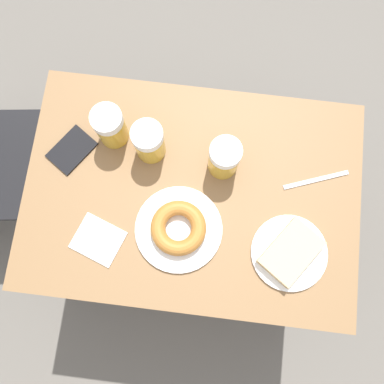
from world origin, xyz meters
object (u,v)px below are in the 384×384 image
beer_mug_right (110,126)px  plate_with_donut (179,228)px  beer_mug_center (224,158)px  passport_near_edge (72,150)px  plate_with_cake (290,252)px  napkin_folded (98,240)px  beer_mug_left (149,142)px  fork (316,180)px

beer_mug_right → plate_with_donut: bearing=-138.7°
beer_mug_center → passport_near_edge: beer_mug_center is taller
plate_with_cake → plate_with_donut: plate_with_donut is taller
napkin_folded → passport_near_edge: (0.24, 0.12, 0.00)m
napkin_folded → beer_mug_left: bearing=-21.5°
plate_with_donut → napkin_folded: (-0.05, 0.21, -0.02)m
passport_near_edge → napkin_folded: bearing=-154.2°
plate_with_donut → fork: size_ratio=1.31×
beer_mug_right → napkin_folded: beer_mug_right is taller
beer_mug_right → plate_with_cake: bearing=-117.8°
fork → napkin_folded: bearing=112.5°
beer_mug_left → passport_near_edge: (-0.03, 0.22, -0.07)m
plate_with_cake → passport_near_edge: size_ratio=1.34×
plate_with_donut → napkin_folded: plate_with_donut is taller
beer_mug_right → fork: bearing=-96.2°
beer_mug_left → beer_mug_center: same height
plate_with_donut → beer_mug_left: 0.25m
beer_mug_left → passport_near_edge: beer_mug_left is taller
plate_with_cake → napkin_folded: plate_with_cake is taller
plate_with_donut → fork: 0.41m
plate_with_donut → fork: bearing=-63.1°
plate_with_donut → passport_near_edge: size_ratio=1.55×
plate_with_donut → fork: (0.18, -0.36, -0.02)m
plate_with_cake → passport_near_edge: (0.22, 0.63, -0.01)m
plate_with_cake → passport_near_edge: plate_with_cake is taller
fork → beer_mug_left: bearing=86.1°
passport_near_edge → beer_mug_left: bearing=-82.7°
plate_with_cake → plate_with_donut: size_ratio=0.87×
beer_mug_left → beer_mug_right: same height
plate_with_cake → fork: plate_with_cake is taller
plate_with_cake → beer_mug_left: size_ratio=1.51×
beer_mug_left → plate_with_donut: bearing=-153.8°
beer_mug_right → napkin_folded: bearing=-179.3°
beer_mug_right → passport_near_edge: (-0.06, 0.11, -0.07)m
beer_mug_left → fork: (-0.03, -0.47, -0.07)m
plate_with_donut → beer_mug_right: (0.25, 0.22, 0.05)m
fork → plate_with_donut: bearing=116.9°
plate_with_cake → beer_mug_center: bearing=42.5°
plate_with_cake → passport_near_edge: bearing=71.3°
beer_mug_center → napkin_folded: bearing=128.7°
plate_with_cake → beer_mug_center: 0.31m
napkin_folded → passport_near_edge: 0.27m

